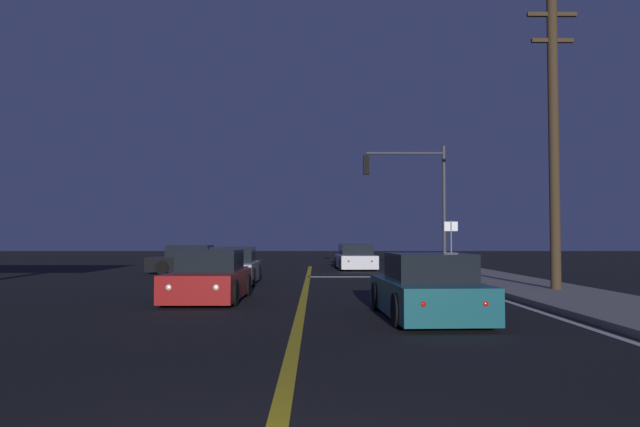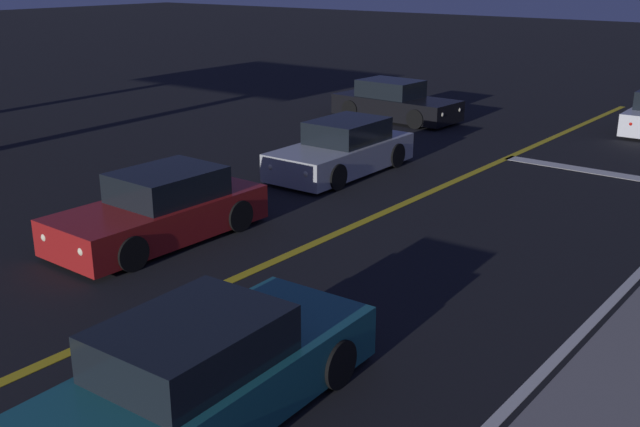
% 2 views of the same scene
% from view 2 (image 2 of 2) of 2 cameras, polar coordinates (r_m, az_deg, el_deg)
% --- Properties ---
extents(lane_line_center, '(0.20, 41.75, 0.01)m').
position_cam_2_polar(lane_line_center, '(12.82, -6.52, -4.96)').
color(lane_line_center, gold).
rests_on(lane_line_center, ground).
extents(lane_line_edge_right, '(0.16, 41.75, 0.01)m').
position_cam_2_polar(lane_line_edge_right, '(10.18, 15.97, -12.14)').
color(lane_line_edge_right, silver).
rests_on(lane_line_edge_right, ground).
extents(stop_bar, '(5.58, 0.50, 0.01)m').
position_cam_2_polar(stop_bar, '(20.52, 21.17, 2.82)').
color(stop_bar, silver).
rests_on(stop_bar, ground).
extents(car_far_approaching_teal, '(1.99, 4.55, 1.34)m').
position_cam_2_polar(car_far_approaching_teal, '(8.93, -8.64, -11.91)').
color(car_far_approaching_teal, '#195960').
rests_on(car_far_approaching_teal, ground).
extents(car_parked_curb_silver, '(1.88, 4.39, 1.34)m').
position_cam_2_polar(car_parked_curb_silver, '(19.18, 1.74, 4.82)').
color(car_parked_curb_silver, '#B2B5BA').
rests_on(car_parked_curb_silver, ground).
extents(car_distant_tail_black, '(4.41, 1.96, 1.34)m').
position_cam_2_polar(car_distant_tail_black, '(26.16, 5.71, 8.37)').
color(car_distant_tail_black, black).
rests_on(car_distant_tail_black, ground).
extents(car_following_oncoming_red, '(1.89, 4.31, 1.34)m').
position_cam_2_polar(car_following_oncoming_red, '(14.72, -11.99, 0.24)').
color(car_following_oncoming_red, maroon).
rests_on(car_following_oncoming_red, ground).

